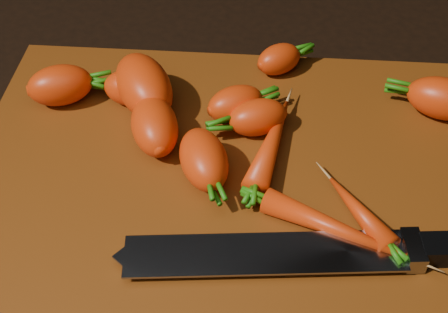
{
  "coord_description": "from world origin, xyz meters",
  "views": [
    {
      "loc": [
        0.03,
        -0.41,
        0.45
      ],
      "look_at": [
        0.0,
        0.01,
        0.03
      ],
      "focal_mm": 50.0,
      "sensor_mm": 36.0,
      "label": 1
    }
  ],
  "objects": [
    {
      "name": "carrot_10",
      "position": [
        0.01,
        0.09,
        0.03
      ],
      "size": [
        0.07,
        0.06,
        0.04
      ],
      "primitive_type": "ellipsoid",
      "rotation": [
        0.0,
        0.0,
        0.5
      ],
      "color": "#E63505",
      "rests_on": "cutting_board"
    },
    {
      "name": "cutting_board",
      "position": [
        0.0,
        0.0,
        0.01
      ],
      "size": [
        0.5,
        0.4,
        0.01
      ],
      "primitive_type": "cube",
      "color": "#642E0A",
      "rests_on": "ground"
    },
    {
      "name": "carrot_3",
      "position": [
        -0.07,
        0.04,
        0.03
      ],
      "size": [
        0.07,
        0.09,
        0.05
      ],
      "primitive_type": "ellipsoid",
      "rotation": [
        0.0,
        0.0,
        1.88
      ],
      "color": "#E63505",
      "rests_on": "cutting_board"
    },
    {
      "name": "carrot_11",
      "position": [
        -0.02,
        0.0,
        0.03
      ],
      "size": [
        0.07,
        0.09,
        0.04
      ],
      "primitive_type": "ellipsoid",
      "rotation": [
        0.0,
        0.0,
        5.06
      ],
      "color": "#E63505",
      "rests_on": "cutting_board"
    },
    {
      "name": "carrot_7",
      "position": [
        0.04,
        0.04,
        0.03
      ],
      "size": [
        0.05,
        0.13,
        0.03
      ],
      "primitive_type": "ellipsoid",
      "rotation": [
        0.0,
        0.0,
        1.34
      ],
      "color": "#E63505",
      "rests_on": "cutting_board"
    },
    {
      "name": "carrot_8",
      "position": [
        0.1,
        -0.06,
        0.02
      ],
      "size": [
        0.13,
        0.08,
        0.02
      ],
      "primitive_type": "ellipsoid",
      "rotation": [
        0.0,
        0.0,
        -0.43
      ],
      "color": "#E63505",
      "rests_on": "cutting_board"
    },
    {
      "name": "carrot_9",
      "position": [
        0.12,
        -0.04,
        0.02
      ],
      "size": [
        0.07,
        0.09,
        0.02
      ],
      "primitive_type": "ellipsoid",
      "rotation": [
        0.0,
        0.0,
        2.12
      ],
      "color": "#E63505",
      "rests_on": "cutting_board"
    },
    {
      "name": "carrot_1",
      "position": [
        -0.11,
        0.1,
        0.03
      ],
      "size": [
        0.06,
        0.04,
        0.04
      ],
      "primitive_type": "ellipsoid",
      "rotation": [
        0.0,
        0.0,
        3.03
      ],
      "color": "#E63505",
      "rests_on": "cutting_board"
    },
    {
      "name": "carrot_4",
      "position": [
        0.03,
        0.07,
        0.03
      ],
      "size": [
        0.07,
        0.06,
        0.04
      ],
      "primitive_type": "ellipsoid",
      "rotation": [
        0.0,
        0.0,
        3.51
      ],
      "color": "#E63505",
      "rests_on": "cutting_board"
    },
    {
      "name": "ground",
      "position": [
        0.0,
        0.0,
        -0.01
      ],
      "size": [
        2.0,
        2.0,
        0.01
      ],
      "primitive_type": "cube",
      "color": "black"
    },
    {
      "name": "carrot_2",
      "position": [
        -0.09,
        0.1,
        0.04
      ],
      "size": [
        0.09,
        0.11,
        0.05
      ],
      "primitive_type": "ellipsoid",
      "rotation": [
        0.0,
        0.0,
        -1.08
      ],
      "color": "#E63505",
      "rests_on": "cutting_board"
    },
    {
      "name": "knife",
      "position": [
        0.07,
        -0.09,
        0.02
      ],
      "size": [
        0.38,
        0.07,
        0.02
      ],
      "rotation": [
        0.0,
        0.0,
        0.1
      ],
      "color": "gray",
      "rests_on": "cutting_board"
    },
    {
      "name": "carrot_6",
      "position": [
        0.22,
        0.11,
        0.03
      ],
      "size": [
        0.08,
        0.07,
        0.04
      ],
      "primitive_type": "ellipsoid",
      "rotation": [
        0.0,
        0.0,
        2.82
      ],
      "color": "#E63505",
      "rests_on": "cutting_board"
    },
    {
      "name": "carrot_0",
      "position": [
        -0.18,
        0.1,
        0.03
      ],
      "size": [
        0.08,
        0.07,
        0.04
      ],
      "primitive_type": "ellipsoid",
      "rotation": [
        0.0,
        0.0,
        0.36
      ],
      "color": "#E63505",
      "rests_on": "cutting_board"
    },
    {
      "name": "carrot_5",
      "position": [
        0.05,
        0.17,
        0.03
      ],
      "size": [
        0.06,
        0.06,
        0.03
      ],
      "primitive_type": "ellipsoid",
      "rotation": [
        0.0,
        0.0,
        0.61
      ],
      "color": "#E63505",
      "rests_on": "cutting_board"
    }
  ]
}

